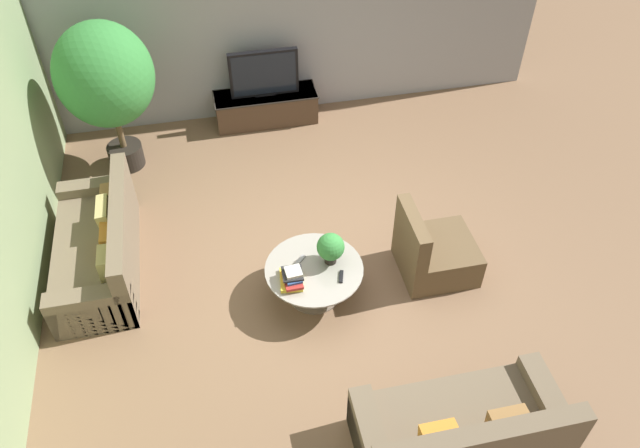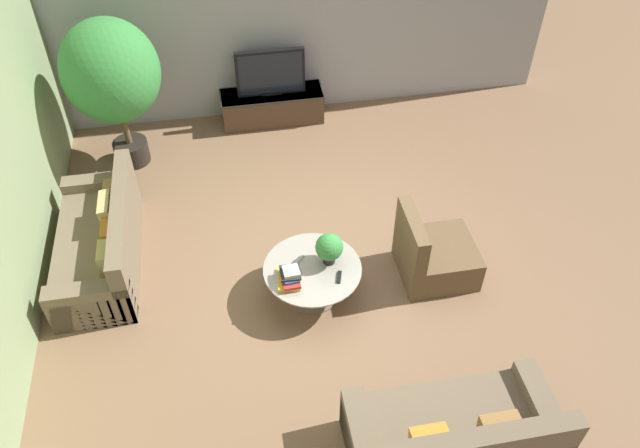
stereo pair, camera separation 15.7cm
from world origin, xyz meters
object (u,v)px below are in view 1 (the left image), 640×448
couch_near_entry (461,432)px  potted_plant_tabletop (331,248)px  armchair_wicker (433,253)px  media_console (266,107)px  couch_by_wall (100,249)px  television (264,74)px  potted_palm_tall (105,78)px  coffee_table (314,276)px

couch_near_entry → potted_plant_tabletop: couch_near_entry is taller
armchair_wicker → media_console: bearing=22.7°
couch_by_wall → potted_plant_tabletop: couch_by_wall is taller
media_console → couch_near_entry: bearing=-80.5°
couch_by_wall → armchair_wicker: (3.58, -0.81, -0.02)m
media_console → armchair_wicker: bearing=-67.3°
media_console → potted_plant_tabletop: 3.32m
media_console → television: bearing=-90.0°
couch_near_entry → potted_palm_tall: 5.61m
potted_plant_tabletop → media_console: bearing=93.5°
couch_near_entry → armchair_wicker: armchair_wicker is taller
coffee_table → armchair_wicker: bearing=3.4°
potted_palm_tall → television: bearing=17.2°
television → couch_near_entry: television is taller
armchair_wicker → potted_plant_tabletop: (-1.16, -0.02, 0.36)m
television → armchair_wicker: 3.57m
television → armchair_wicker: size_ratio=1.11×
potted_palm_tall → potted_plant_tabletop: bearing=-50.8°
coffee_table → potted_plant_tabletop: potted_plant_tabletop is taller
armchair_wicker → potted_palm_tall: potted_palm_tall is taller
coffee_table → potted_plant_tabletop: size_ratio=2.82×
media_console → potted_plant_tabletop: (0.20, -3.29, 0.39)m
television → potted_plant_tabletop: 3.29m
couch_near_entry → potted_palm_tall: potted_palm_tall is taller
couch_near_entry → armchair_wicker: 2.12m
couch_by_wall → potted_plant_tabletop: (2.42, -0.83, 0.34)m
armchair_wicker → potted_plant_tabletop: bearing=91.1°
television → couch_by_wall: bearing=-132.1°
television → armchair_wicker: television is taller
couch_near_entry → potted_plant_tabletop: (-0.69, 2.04, 0.35)m
armchair_wicker → potted_palm_tall: 4.39m
couch_by_wall → couch_near_entry: size_ratio=1.08×
television → potted_palm_tall: 2.14m
media_console → couch_by_wall: couch_by_wall is taller
media_console → armchair_wicker: (1.36, -3.26, 0.04)m
media_console → potted_palm_tall: 2.34m
potted_plant_tabletop → couch_by_wall: bearing=160.9°
couch_by_wall → couch_near_entry: (3.10, -2.87, -0.01)m
couch_near_entry → media_console: bearing=-80.5°
potted_plant_tabletop → potted_palm_tall: bearing=129.2°
couch_by_wall → potted_palm_tall: potted_palm_tall is taller
armchair_wicker → potted_palm_tall: (-3.34, 2.65, 1.05)m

